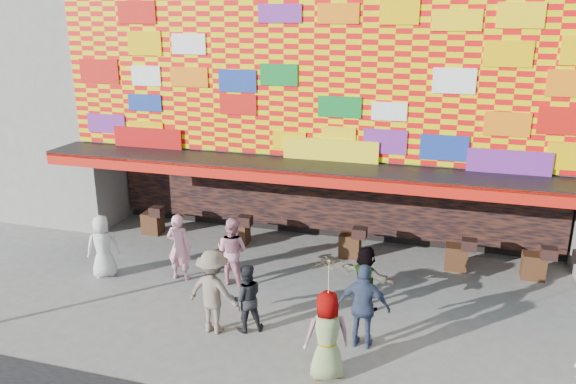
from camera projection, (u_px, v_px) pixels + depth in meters
name	position (u px, v px, depth m)	size (l,w,h in m)	color
ground	(268.00, 331.00, 12.64)	(90.00, 90.00, 0.00)	slate
shop_building	(345.00, 65.00, 18.54)	(15.20, 9.40, 10.00)	gray
neighbor_left	(14.00, 37.00, 21.69)	(11.00, 8.00, 12.00)	gray
ped_a	(103.00, 246.00, 15.08)	(0.85, 0.55, 1.73)	silver
ped_b	(179.00, 247.00, 14.90)	(0.67, 0.44, 1.84)	pink
ped_c	(246.00, 298.00, 12.47)	(0.77, 0.60, 1.59)	black
ped_d	(213.00, 292.00, 12.39)	(1.25, 0.72, 1.94)	#786657
ped_e	(364.00, 307.00, 11.80)	(1.11, 0.46, 1.90)	#384262
ped_f	(365.00, 278.00, 13.40)	(1.49, 0.47, 1.60)	gray
ped_g	(327.00, 336.00, 10.79)	(0.89, 0.58, 1.83)	gray
ped_i	(232.00, 251.00, 14.67)	(0.89, 0.69, 1.82)	pink
parasol	(328.00, 279.00, 10.43)	(0.99, 1.00, 1.77)	#FADC9D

